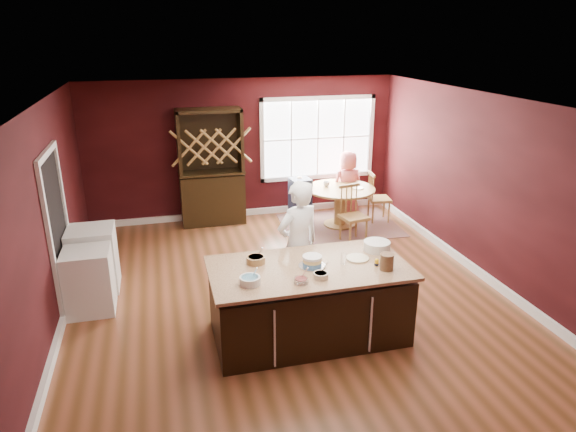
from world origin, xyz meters
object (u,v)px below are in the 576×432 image
Objects in this scene: dining_table at (340,199)px; hutch at (211,168)px; high_chair at (300,200)px; toddler at (297,183)px; washer at (89,281)px; seated_woman at (347,184)px; kitchen_island at (308,303)px; dryer at (93,259)px; chair_north at (345,190)px; chair_east at (379,197)px; layer_cake at (312,261)px; chair_south at (354,214)px; baker at (298,245)px.

dining_table is 0.59× the size of hutch.
toddler reaches higher than high_chair.
hutch is (-1.63, 0.40, 0.64)m from high_chair.
seated_woman is at bearing 29.65° from washer.
kitchen_island is 2.53× the size of dryer.
kitchen_island is 2.59× the size of chair_north.
washer is (-5.11, -2.22, -0.07)m from chair_east.
seated_woman is at bearing 63.67° from layer_cake.
chair_east is 1.63m from toddler.
chair_north is at bearing 20.84° from toddler.
high_chair is at bearing 75.67° from kitchen_island.
kitchen_island is 1.82× the size of dining_table.
layer_cake is at bearing -102.95° from toddler.
kitchen_island is 0.55m from layer_cake.
chair_north is 0.98× the size of dryer.
high_chair is at bearing -13.76° from hutch.
layer_cake is at bearing -131.51° from chair_south.
hutch is 2.38× the size of dryer.
seated_woman is at bearing -7.09° from hutch.
chair_east is 0.85m from chair_north.
toddler reaches higher than dining_table.
chair_east reaches higher than chair_north.
dining_table is 1.40× the size of high_chair.
high_chair reaches higher than chair_north.
baker reaches higher than chair_north.
high_chair reaches higher than washer.
baker reaches higher than chair_south.
hutch reaches higher than seated_woman.
dryer is at bearing -151.99° from toddler.
kitchen_island is 4.33m from hutch.
washer is at bearing 22.22° from seated_woman.
chair_east is 0.74× the size of seated_woman.
chair_east reaches higher than dryer.
dining_table is 1.39× the size of dryer.
seated_woman reaches higher than layer_cake.
toddler reaches higher than dryer.
hutch reaches higher than washer.
dining_table is 0.55m from seated_woman.
baker reaches higher than dining_table.
high_chair is (0.94, 3.83, -0.53)m from layer_cake.
dining_table is 1.30× the size of chair_east.
seated_woman reaches higher than kitchen_island.
hutch reaches higher than toddler.
dining_table is 3.85m from layer_cake.
kitchen_island is 3.84m from dining_table.
dryer is (-2.70, 1.17, -0.41)m from baker.
layer_cake is 0.37× the size of washer.
toddler is (-0.06, -0.02, 0.35)m from high_chair.
layer_cake reaches higher than chair_east.
chair_south is 0.47× the size of hutch.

